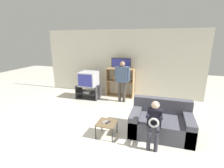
% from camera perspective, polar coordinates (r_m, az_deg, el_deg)
% --- Properties ---
extents(ground_plane, '(18.00, 18.00, 0.00)m').
position_cam_1_polar(ground_plane, '(3.72, -13.53, -21.87)').
color(ground_plane, beige).
extents(wall_back, '(6.40, 0.06, 2.60)m').
position_cam_1_polar(wall_back, '(6.61, 2.82, 7.36)').
color(wall_back, silver).
rests_on(wall_back, ground_plane).
extents(tv_stand, '(0.87, 0.54, 0.51)m').
position_cam_1_polar(tv_stand, '(6.40, -8.29, -2.72)').
color(tv_stand, '#38383D').
rests_on(tv_stand, ground_plane).
extents(television_main, '(0.63, 0.65, 0.53)m').
position_cam_1_polar(television_main, '(6.27, -8.23, 1.85)').
color(television_main, '#B2B2B7').
rests_on(television_main, tv_stand).
extents(media_shelf, '(1.08, 0.41, 1.13)m').
position_cam_1_polar(media_shelf, '(6.47, 2.91, 0.63)').
color(media_shelf, '#9E7A51').
rests_on(media_shelf, ground_plane).
extents(television_flat, '(0.76, 0.20, 0.41)m').
position_cam_1_polar(television_flat, '(6.30, 3.19, 7.14)').
color(television_flat, black).
rests_on(television_flat, media_shelf).
extents(snack_table, '(0.45, 0.45, 0.35)m').
position_cam_1_polar(snack_table, '(3.92, -1.89, -13.90)').
color(snack_table, brown).
rests_on(snack_table, ground_plane).
extents(remote_control_black, '(0.09, 0.15, 0.02)m').
position_cam_1_polar(remote_control_black, '(3.89, -1.36, -13.35)').
color(remote_control_black, '#232328').
rests_on(remote_control_black, snack_table).
extents(remote_control_white, '(0.11, 0.14, 0.02)m').
position_cam_1_polar(remote_control_white, '(3.92, -2.57, -13.09)').
color(remote_control_white, gray).
rests_on(remote_control_white, snack_table).
extents(couch, '(1.43, 0.94, 0.79)m').
position_cam_1_polar(couch, '(4.23, 16.74, -12.87)').
color(couch, '#4C4C56').
rests_on(couch, ground_plane).
extents(person_standing_adult, '(0.53, 0.20, 1.49)m').
position_cam_1_polar(person_standing_adult, '(5.79, 3.59, 2.12)').
color(person_standing_adult, '#3D3833').
rests_on(person_standing_adult, ground_plane).
extents(person_seated_child, '(0.33, 0.43, 0.98)m').
position_cam_1_polar(person_seated_child, '(3.62, 14.60, -12.28)').
color(person_seated_child, '#2D2D38').
rests_on(person_seated_child, ground_plane).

